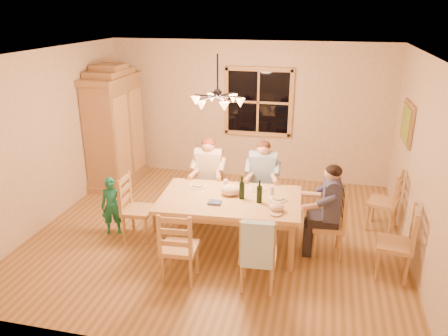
% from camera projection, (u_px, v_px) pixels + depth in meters
% --- Properties ---
extents(floor, '(5.50, 5.50, 0.00)m').
position_uv_depth(floor, '(218.00, 233.00, 6.75)').
color(floor, olive).
rests_on(floor, ground).
extents(ceiling, '(5.50, 5.00, 0.02)m').
position_uv_depth(ceiling, '(217.00, 54.00, 5.81)').
color(ceiling, white).
rests_on(ceiling, wall_back).
extents(wall_back, '(5.50, 0.02, 2.70)m').
position_uv_depth(wall_back, '(248.00, 111.00, 8.56)').
color(wall_back, tan).
rests_on(wall_back, floor).
extents(wall_left, '(0.02, 5.00, 2.70)m').
position_uv_depth(wall_left, '(48.00, 138.00, 6.86)').
color(wall_left, tan).
rests_on(wall_left, floor).
extents(wall_right, '(0.02, 5.00, 2.70)m').
position_uv_depth(wall_right, '(422.00, 164.00, 5.70)').
color(wall_right, tan).
rests_on(wall_right, floor).
extents(window, '(1.30, 0.06, 1.30)m').
position_uv_depth(window, '(258.00, 102.00, 8.42)').
color(window, black).
rests_on(window, wall_back).
extents(painting, '(0.06, 0.78, 0.64)m').
position_uv_depth(painting, '(407.00, 123.00, 6.72)').
color(painting, olive).
rests_on(painting, wall_right).
extents(chandelier, '(0.77, 0.68, 0.71)m').
position_uv_depth(chandelier, '(218.00, 100.00, 6.03)').
color(chandelier, black).
rests_on(chandelier, ceiling).
extents(armoire, '(0.66, 1.40, 2.30)m').
position_uv_depth(armoire, '(115.00, 130.00, 8.35)').
color(armoire, olive).
rests_on(armoire, floor).
extents(dining_table, '(2.05, 1.33, 0.76)m').
position_uv_depth(dining_table, '(230.00, 204.00, 6.18)').
color(dining_table, tan).
rests_on(dining_table, floor).
extents(chair_far_left, '(0.46, 0.45, 0.99)m').
position_uv_depth(chair_far_left, '(209.00, 198.00, 7.24)').
color(chair_far_left, tan).
rests_on(chair_far_left, floor).
extents(chair_far_right, '(0.46, 0.45, 0.99)m').
position_uv_depth(chair_far_right, '(262.00, 202.00, 7.10)').
color(chair_far_right, tan).
rests_on(chair_far_right, floor).
extents(chair_near_left, '(0.46, 0.45, 0.99)m').
position_uv_depth(chair_near_left, '(180.00, 258.00, 5.52)').
color(chair_near_left, tan).
rests_on(chair_near_left, floor).
extents(chair_near_right, '(0.46, 0.45, 0.99)m').
position_uv_depth(chair_near_right, '(258.00, 265.00, 5.36)').
color(chair_near_right, tan).
rests_on(chair_near_right, floor).
extents(chair_end_left, '(0.45, 0.46, 0.99)m').
position_uv_depth(chair_end_left, '(139.00, 219.00, 6.51)').
color(chair_end_left, tan).
rests_on(chair_end_left, floor).
extents(chair_end_right, '(0.45, 0.46, 0.99)m').
position_uv_depth(chair_end_right, '(327.00, 234.00, 6.09)').
color(chair_end_right, tan).
rests_on(chair_end_right, floor).
extents(adult_woman, '(0.41, 0.44, 0.87)m').
position_uv_depth(adult_woman, '(209.00, 168.00, 7.05)').
color(adult_woman, beige).
rests_on(adult_woman, floor).
extents(adult_plaid_man, '(0.41, 0.44, 0.87)m').
position_uv_depth(adult_plaid_man, '(263.00, 171.00, 6.92)').
color(adult_plaid_man, teal).
rests_on(adult_plaid_man, floor).
extents(adult_slate_man, '(0.44, 0.41, 0.87)m').
position_uv_depth(adult_slate_man, '(330.00, 199.00, 5.90)').
color(adult_slate_man, '#3C4060').
rests_on(adult_slate_man, floor).
extents(towel, '(0.39, 0.12, 0.58)m').
position_uv_depth(towel, '(257.00, 245.00, 5.05)').
color(towel, '#B5E1F6').
rests_on(towel, chair_near_right).
extents(wine_bottle_a, '(0.08, 0.08, 0.33)m').
position_uv_depth(wine_bottle_a, '(242.00, 188.00, 6.06)').
color(wine_bottle_a, black).
rests_on(wine_bottle_a, dining_table).
extents(wine_bottle_b, '(0.08, 0.08, 0.33)m').
position_uv_depth(wine_bottle_b, '(259.00, 191.00, 5.94)').
color(wine_bottle_b, black).
rests_on(wine_bottle_b, dining_table).
extents(plate_woman, '(0.26, 0.26, 0.02)m').
position_uv_depth(plate_woman, '(198.00, 186.00, 6.52)').
color(plate_woman, white).
rests_on(plate_woman, dining_table).
extents(plate_plaid, '(0.26, 0.26, 0.02)m').
position_uv_depth(plate_plaid, '(257.00, 189.00, 6.42)').
color(plate_plaid, white).
rests_on(plate_plaid, dining_table).
extents(plate_slate, '(0.26, 0.26, 0.02)m').
position_uv_depth(plate_slate, '(278.00, 199.00, 6.08)').
color(plate_slate, white).
rests_on(plate_slate, dining_table).
extents(wine_glass_a, '(0.06, 0.06, 0.14)m').
position_uv_depth(wine_glass_a, '(226.00, 184.00, 6.43)').
color(wine_glass_a, silver).
rests_on(wine_glass_a, dining_table).
extents(wine_glass_b, '(0.06, 0.06, 0.14)m').
position_uv_depth(wine_glass_b, '(272.00, 191.00, 6.19)').
color(wine_glass_b, silver).
rests_on(wine_glass_b, dining_table).
extents(cap, '(0.20, 0.20, 0.11)m').
position_uv_depth(cap, '(276.00, 207.00, 5.73)').
color(cap, '#D7B28F').
rests_on(cap, dining_table).
extents(napkin, '(0.19, 0.15, 0.03)m').
position_uv_depth(napkin, '(215.00, 203.00, 5.96)').
color(napkin, '#485984').
rests_on(napkin, dining_table).
extents(cloth_bundle, '(0.28, 0.22, 0.15)m').
position_uv_depth(cloth_bundle, '(230.00, 190.00, 6.21)').
color(cloth_bundle, beige).
rests_on(cloth_bundle, dining_table).
extents(child, '(0.39, 0.32, 0.91)m').
position_uv_depth(child, '(112.00, 206.00, 6.60)').
color(child, '#1B7B60').
rests_on(child, floor).
extents(chair_spare_front, '(0.47, 0.49, 0.99)m').
position_uv_depth(chair_spare_front, '(393.00, 255.00, 5.59)').
color(chair_spare_front, tan).
rests_on(chair_spare_front, floor).
extents(chair_spare_back, '(0.54, 0.55, 0.99)m').
position_uv_depth(chair_spare_back, '(382.00, 211.00, 6.78)').
color(chair_spare_back, tan).
rests_on(chair_spare_back, floor).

